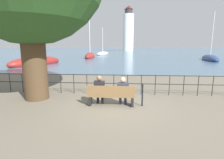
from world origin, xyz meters
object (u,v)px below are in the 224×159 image
at_px(sailboat_0, 103,54).
at_px(sailboat_1, 90,56).
at_px(sailboat_2, 210,59).
at_px(harbor_lighthouse, 128,30).
at_px(park_bench, 111,96).
at_px(seated_person_right, 123,90).
at_px(seated_person_left, 100,89).
at_px(closed_umbrella, 142,93).
at_px(sailboat_3, 36,62).

relative_size(sailboat_0, sailboat_1, 0.71).
xyz_separation_m(sailboat_2, harbor_lighthouse, (-13.68, 57.39, 9.80)).
xyz_separation_m(park_bench, seated_person_right, (0.50, 0.08, 0.25)).
xyz_separation_m(park_bench, sailboat_2, (15.64, 25.34, -0.13)).
bearing_deg(seated_person_right, seated_person_left, -179.96).
xyz_separation_m(sailboat_1, harbor_lighthouse, (8.97, 52.16, 9.73)).
bearing_deg(seated_person_left, sailboat_1, 102.06).
bearing_deg(closed_umbrella, sailboat_3, 129.19).
bearing_deg(seated_person_left, closed_umbrella, 0.11).
bearing_deg(sailboat_2, seated_person_right, -108.39).
relative_size(seated_person_right, harbor_lighthouse, 0.06).
height_order(sailboat_1, sailboat_2, sailboat_1).
bearing_deg(sailboat_3, seated_person_left, -32.99).
distance_m(closed_umbrella, harbor_lighthouse, 83.20).
bearing_deg(harbor_lighthouse, park_bench, -91.36).
height_order(sailboat_1, harbor_lighthouse, harbor_lighthouse).
bearing_deg(seated_person_left, harbor_lighthouse, 88.30).
height_order(seated_person_left, harbor_lighthouse, harbor_lighthouse).
height_order(park_bench, closed_umbrella, closed_umbrella).
relative_size(sailboat_2, sailboat_3, 0.96).
bearing_deg(sailboat_0, seated_person_left, -71.48).
bearing_deg(sailboat_1, harbor_lighthouse, 76.91).
xyz_separation_m(park_bench, harbor_lighthouse, (1.96, 82.73, 9.67)).
relative_size(park_bench, harbor_lighthouse, 0.09).
distance_m(park_bench, seated_person_right, 0.56).
xyz_separation_m(sailboat_3, harbor_lighthouse, (13.29, 67.14, 9.76)).
bearing_deg(sailboat_1, seated_person_left, -81.28).
bearing_deg(closed_umbrella, sailboat_0, 99.36).
distance_m(park_bench, sailboat_3, 19.27).
bearing_deg(harbor_lighthouse, sailboat_1, -99.75).
bearing_deg(park_bench, sailboat_2, 58.32).
height_order(seated_person_left, sailboat_2, sailboat_2).
relative_size(park_bench, sailboat_2, 0.23).
distance_m(seated_person_left, sailboat_1, 31.18).
xyz_separation_m(seated_person_left, sailboat_2, (16.13, 25.26, -0.41)).
height_order(park_bench, seated_person_left, seated_person_left).
height_order(seated_person_right, closed_umbrella, seated_person_right).
relative_size(closed_umbrella, sailboat_3, 0.11).
bearing_deg(closed_umbrella, park_bench, -176.55).
distance_m(seated_person_right, harbor_lighthouse, 83.20).
distance_m(seated_person_right, sailboat_1, 31.40).
relative_size(sailboat_1, sailboat_2, 1.35).
height_order(closed_umbrella, sailboat_0, sailboat_0).
distance_m(sailboat_0, sailboat_3, 29.36).
xyz_separation_m(sailboat_0, sailboat_3, (-5.33, -28.88, 0.06)).
height_order(park_bench, sailboat_2, sailboat_2).
height_order(seated_person_left, sailboat_1, sailboat_1).
bearing_deg(sailboat_2, sailboat_0, 151.08).
xyz_separation_m(seated_person_left, closed_umbrella, (1.81, 0.00, -0.15)).
bearing_deg(sailboat_2, sailboat_3, -147.58).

